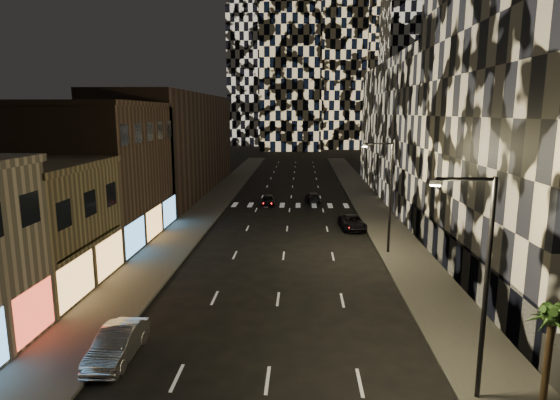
# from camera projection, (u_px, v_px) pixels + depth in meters

# --- Properties ---
(sidewalk_left) EXTENTS (4.00, 120.00, 0.15)m
(sidewalk_left) POSITION_uv_depth(u_px,v_px,m) (211.00, 204.00, 59.10)
(sidewalk_left) COLOR #47443F
(sidewalk_left) RESTS_ON ground
(sidewalk_right) EXTENTS (4.00, 120.00, 0.15)m
(sidewalk_right) POSITION_uv_depth(u_px,v_px,m) (370.00, 205.00, 58.19)
(sidewalk_right) COLOR #47443F
(sidewalk_right) RESTS_ON ground
(curb_left) EXTENTS (0.20, 120.00, 0.15)m
(curb_left) POSITION_uv_depth(u_px,v_px,m) (228.00, 204.00, 59.01)
(curb_left) COLOR #4C4C47
(curb_left) RESTS_ON ground
(curb_right) EXTENTS (0.20, 120.00, 0.15)m
(curb_right) POSITION_uv_depth(u_px,v_px,m) (353.00, 205.00, 58.28)
(curb_right) COLOR #4C4C47
(curb_right) RESTS_ON ground
(retail_tan) EXTENTS (10.00, 10.00, 8.00)m
(retail_tan) POSITION_uv_depth(u_px,v_px,m) (17.00, 230.00, 30.23)
(retail_tan) COLOR #736645
(retail_tan) RESTS_ON ground
(retail_brown) EXTENTS (10.00, 15.00, 12.00)m
(retail_brown) POSITION_uv_depth(u_px,v_px,m) (97.00, 174.00, 42.13)
(retail_brown) COLOR #473528
(retail_brown) RESTS_ON ground
(retail_filler_left) EXTENTS (10.00, 40.00, 14.00)m
(retail_filler_left) POSITION_uv_depth(u_px,v_px,m) (175.00, 144.00, 67.96)
(retail_filler_left) COLOR #473528
(retail_filler_left) RESTS_ON ground
(midrise_base) EXTENTS (0.60, 25.00, 3.00)m
(midrise_base) POSITION_uv_depth(u_px,v_px,m) (456.00, 257.00, 32.79)
(midrise_base) COLOR #383838
(midrise_base) RESTS_ON ground
(midrise_filler_right) EXTENTS (16.00, 40.00, 18.00)m
(midrise_filler_right) POSITION_uv_depth(u_px,v_px,m) (440.00, 131.00, 62.95)
(midrise_filler_right) COLOR #232326
(midrise_filler_right) RESTS_ON ground
(streetlight_near) EXTENTS (2.55, 0.25, 9.00)m
(streetlight_near) POSITION_uv_depth(u_px,v_px,m) (481.00, 274.00, 18.02)
(streetlight_near) COLOR black
(streetlight_near) RESTS_ON sidewalk_right
(streetlight_far) EXTENTS (2.55, 0.25, 9.00)m
(streetlight_far) POSITION_uv_depth(u_px,v_px,m) (388.00, 190.00, 37.65)
(streetlight_far) COLOR black
(streetlight_far) RESTS_ON sidewalk_right
(car_silver_parked) EXTENTS (1.63, 4.61, 1.51)m
(car_silver_parked) POSITION_uv_depth(u_px,v_px,m) (117.00, 344.00, 21.98)
(car_silver_parked) COLOR gray
(car_silver_parked) RESTS_ON ground
(car_dark_midlane) EXTENTS (1.95, 4.00, 1.32)m
(car_dark_midlane) POSITION_uv_depth(u_px,v_px,m) (269.00, 200.00, 58.58)
(car_dark_midlane) COLOR black
(car_dark_midlane) RESTS_ON ground
(car_dark_oncoming) EXTENTS (2.08, 4.39, 1.24)m
(car_dark_oncoming) POSITION_uv_depth(u_px,v_px,m) (313.00, 197.00, 60.65)
(car_dark_oncoming) COLOR black
(car_dark_oncoming) RESTS_ON ground
(car_dark_rightlane) EXTENTS (2.70, 5.08, 1.36)m
(car_dark_rightlane) POSITION_uv_depth(u_px,v_px,m) (352.00, 222.00, 46.60)
(car_dark_rightlane) COLOR black
(car_dark_rightlane) RESTS_ON ground
(palm_tree) EXTENTS (2.16, 2.12, 4.23)m
(palm_tree) POSITION_uv_depth(u_px,v_px,m) (552.00, 323.00, 17.68)
(palm_tree) COLOR #47331E
(palm_tree) RESTS_ON sidewalk_right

